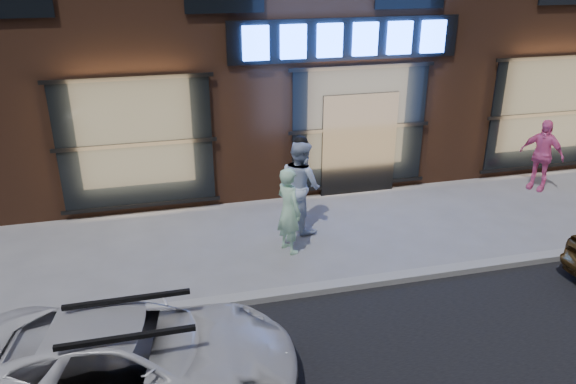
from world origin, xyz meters
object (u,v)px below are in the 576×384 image
man_cap (300,185)px  passerby (541,155)px  man_bowtie (289,210)px  white_suv (133,359)px

man_cap → passerby: bearing=-106.2°
man_bowtie → passerby: bearing=-98.6°
man_cap → white_suv: (-3.33, -4.16, -0.38)m
passerby → white_suv: size_ratio=0.41×
passerby → man_cap: bearing=-118.2°
passerby → white_suv: passerby is taller
white_suv → passerby: bearing=-53.6°
man_bowtie → passerby: (6.61, 1.55, 0.01)m
man_cap → white_suv: 5.34m
man_bowtie → man_cap: (0.47, 0.89, 0.11)m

